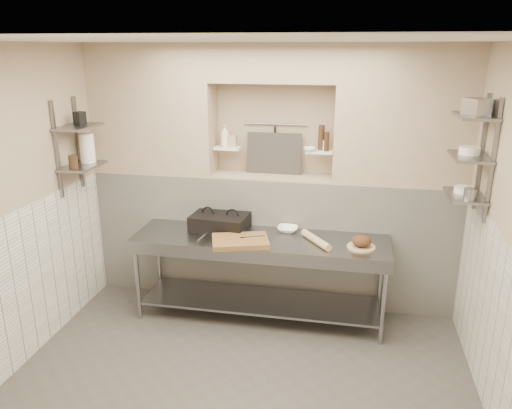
% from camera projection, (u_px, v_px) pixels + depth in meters
% --- Properties ---
extents(floor, '(4.00, 3.90, 0.10)m').
position_uv_depth(floor, '(237.00, 393.00, 4.23)').
color(floor, '#45413D').
rests_on(floor, ground).
extents(ceiling, '(4.00, 3.90, 0.10)m').
position_uv_depth(ceiling, '(232.00, 32.00, 3.35)').
color(ceiling, silver).
rests_on(ceiling, ground).
extents(wall_back, '(4.00, 0.10, 2.80)m').
position_uv_depth(wall_back, '(276.00, 172.00, 5.66)').
color(wall_back, tan).
rests_on(wall_back, ground).
extents(backwall_lower, '(4.00, 0.40, 1.40)m').
position_uv_depth(backwall_lower, '(272.00, 237.00, 5.64)').
color(backwall_lower, white).
rests_on(backwall_lower, floor).
extents(alcove_sill, '(1.30, 0.40, 0.02)m').
position_uv_depth(alcove_sill, '(272.00, 176.00, 5.43)').
color(alcove_sill, tan).
rests_on(alcove_sill, backwall_lower).
extents(backwall_pillar_left, '(1.35, 0.40, 1.40)m').
position_uv_depth(backwall_pillar_left, '(154.00, 109.00, 5.46)').
color(backwall_pillar_left, tan).
rests_on(backwall_pillar_left, backwall_lower).
extents(backwall_pillar_right, '(1.35, 0.40, 1.40)m').
position_uv_depth(backwall_pillar_right, '(404.00, 115.00, 4.97)').
color(backwall_pillar_right, tan).
rests_on(backwall_pillar_right, backwall_lower).
extents(backwall_header, '(1.30, 0.40, 0.40)m').
position_uv_depth(backwall_header, '(273.00, 63.00, 5.07)').
color(backwall_header, tan).
rests_on(backwall_header, backwall_lower).
extents(wainscot_left, '(0.02, 3.90, 1.40)m').
position_uv_depth(wainscot_left, '(16.00, 292.00, 4.37)').
color(wainscot_left, white).
rests_on(wainscot_left, floor).
extents(wainscot_right, '(0.02, 3.90, 1.40)m').
position_uv_depth(wainscot_right, '(501.00, 342.00, 3.64)').
color(wainscot_right, white).
rests_on(wainscot_right, floor).
extents(alcove_shelf_left, '(0.28, 0.16, 0.02)m').
position_uv_depth(alcove_shelf_left, '(227.00, 148.00, 5.43)').
color(alcove_shelf_left, white).
rests_on(alcove_shelf_left, backwall_lower).
extents(alcove_shelf_right, '(0.28, 0.16, 0.02)m').
position_uv_depth(alcove_shelf_right, '(319.00, 152.00, 5.25)').
color(alcove_shelf_right, white).
rests_on(alcove_shelf_right, backwall_lower).
extents(utensil_rail, '(0.70, 0.02, 0.02)m').
position_uv_depth(utensil_rail, '(275.00, 124.00, 5.42)').
color(utensil_rail, gray).
rests_on(utensil_rail, wall_back).
extents(hanging_steel, '(0.02, 0.02, 0.30)m').
position_uv_depth(hanging_steel, '(275.00, 140.00, 5.46)').
color(hanging_steel, black).
rests_on(hanging_steel, utensil_rail).
extents(splash_panel, '(0.60, 0.08, 0.45)m').
position_uv_depth(splash_panel, '(274.00, 153.00, 5.45)').
color(splash_panel, '#383330').
rests_on(splash_panel, alcove_sill).
extents(shelf_rail_left_a, '(0.03, 0.03, 0.95)m').
position_uv_depth(shelf_rail_left_a, '(78.00, 143.00, 5.20)').
color(shelf_rail_left_a, slate).
rests_on(shelf_rail_left_a, wall_left).
extents(shelf_rail_left_b, '(0.03, 0.03, 0.95)m').
position_uv_depth(shelf_rail_left_b, '(57.00, 150.00, 4.83)').
color(shelf_rail_left_b, slate).
rests_on(shelf_rail_left_b, wall_left).
extents(wall_shelf_left_lower, '(0.30, 0.50, 0.02)m').
position_uv_depth(wall_shelf_left_lower, '(82.00, 166.00, 5.05)').
color(wall_shelf_left_lower, slate).
rests_on(wall_shelf_left_lower, wall_left).
extents(wall_shelf_left_upper, '(0.30, 0.50, 0.03)m').
position_uv_depth(wall_shelf_left_upper, '(78.00, 127.00, 4.93)').
color(wall_shelf_left_upper, slate).
rests_on(wall_shelf_left_upper, wall_left).
extents(shelf_rail_right_a, '(0.03, 0.03, 1.05)m').
position_uv_depth(shelf_rail_right_a, '(481.00, 153.00, 4.46)').
color(shelf_rail_right_a, slate).
rests_on(shelf_rail_right_a, wall_right).
extents(shelf_rail_right_b, '(0.03, 0.03, 1.05)m').
position_uv_depth(shelf_rail_right_b, '(492.00, 163.00, 4.09)').
color(shelf_rail_right_b, slate).
rests_on(shelf_rail_right_b, wall_right).
extents(wall_shelf_right_lower, '(0.30, 0.50, 0.02)m').
position_uv_depth(wall_shelf_right_lower, '(465.00, 196.00, 4.41)').
color(wall_shelf_right_lower, slate).
rests_on(wall_shelf_right_lower, wall_right).
extents(wall_shelf_right_mid, '(0.30, 0.50, 0.02)m').
position_uv_depth(wall_shelf_right_mid, '(470.00, 157.00, 4.30)').
color(wall_shelf_right_mid, slate).
rests_on(wall_shelf_right_mid, wall_right).
extents(wall_shelf_right_upper, '(0.30, 0.50, 0.03)m').
position_uv_depth(wall_shelf_right_upper, '(475.00, 116.00, 4.19)').
color(wall_shelf_right_upper, slate).
rests_on(wall_shelf_right_upper, wall_right).
extents(prep_table, '(2.60, 0.70, 0.90)m').
position_uv_depth(prep_table, '(260.00, 262.00, 5.14)').
color(prep_table, gray).
rests_on(prep_table, floor).
extents(panini_press, '(0.62, 0.47, 0.16)m').
position_uv_depth(panini_press, '(220.00, 221.00, 5.31)').
color(panini_press, black).
rests_on(panini_press, prep_table).
extents(cutting_board, '(0.64, 0.53, 0.05)m').
position_uv_depth(cutting_board, '(240.00, 241.00, 4.92)').
color(cutting_board, brown).
rests_on(cutting_board, prep_table).
extents(knife_blade, '(0.25, 0.13, 0.01)m').
position_uv_depth(knife_blade, '(253.00, 237.00, 4.97)').
color(knife_blade, gray).
rests_on(knife_blade, cutting_board).
extents(tongs, '(0.06, 0.26, 0.02)m').
position_uv_depth(tongs, '(203.00, 236.00, 4.95)').
color(tongs, gray).
rests_on(tongs, cutting_board).
extents(mixing_bowl, '(0.22, 0.22, 0.05)m').
position_uv_depth(mixing_bowl, '(288.00, 229.00, 5.23)').
color(mixing_bowl, white).
rests_on(mixing_bowl, prep_table).
extents(rolling_pin, '(0.33, 0.42, 0.07)m').
position_uv_depth(rolling_pin, '(316.00, 240.00, 4.92)').
color(rolling_pin, '#D1B78B').
rests_on(rolling_pin, prep_table).
extents(bread_board, '(0.27, 0.27, 0.02)m').
position_uv_depth(bread_board, '(361.00, 247.00, 4.82)').
color(bread_board, '#D1B78B').
rests_on(bread_board, prep_table).
extents(bread_loaf, '(0.19, 0.19, 0.11)m').
position_uv_depth(bread_loaf, '(361.00, 241.00, 4.80)').
color(bread_loaf, '#4C2D19').
rests_on(bread_loaf, bread_board).
extents(bottle_soap, '(0.12, 0.12, 0.24)m').
position_uv_depth(bottle_soap, '(225.00, 136.00, 5.40)').
color(bottle_soap, white).
rests_on(bottle_soap, alcove_shelf_left).
extents(jar_alcove, '(0.09, 0.09, 0.13)m').
position_uv_depth(jar_alcove, '(233.00, 141.00, 5.41)').
color(jar_alcove, tan).
rests_on(jar_alcove, alcove_shelf_left).
extents(bowl_alcove, '(0.16, 0.16, 0.04)m').
position_uv_depth(bowl_alcove, '(310.00, 149.00, 5.21)').
color(bowl_alcove, white).
rests_on(bowl_alcove, alcove_shelf_right).
extents(condiment_a, '(0.05, 0.05, 0.20)m').
position_uv_depth(condiment_a, '(326.00, 142.00, 5.19)').
color(condiment_a, '#332112').
rests_on(condiment_a, alcove_shelf_right).
extents(condiment_b, '(0.07, 0.07, 0.26)m').
position_uv_depth(condiment_b, '(321.00, 138.00, 5.24)').
color(condiment_b, '#332112').
rests_on(condiment_b, alcove_shelf_right).
extents(condiment_c, '(0.06, 0.06, 0.11)m').
position_uv_depth(condiment_c, '(326.00, 146.00, 5.21)').
color(condiment_c, white).
rests_on(condiment_c, alcove_shelf_right).
extents(jug_left, '(0.15, 0.15, 0.30)m').
position_uv_depth(jug_left, '(87.00, 148.00, 5.12)').
color(jug_left, white).
rests_on(jug_left, wall_shelf_left_lower).
extents(jar_left, '(0.09, 0.09, 0.13)m').
position_uv_depth(jar_left, '(73.00, 162.00, 4.88)').
color(jar_left, '#332112').
rests_on(jar_left, wall_shelf_left_lower).
extents(box_left_upper, '(0.12, 0.12, 0.13)m').
position_uv_depth(box_left_upper, '(80.00, 118.00, 4.95)').
color(box_left_upper, black).
rests_on(box_left_upper, wall_shelf_left_upper).
extents(bowl_right, '(0.18, 0.18, 0.05)m').
position_uv_depth(bowl_right, '(464.00, 190.00, 4.44)').
color(bowl_right, white).
rests_on(bowl_right, wall_shelf_right_lower).
extents(canister_right, '(0.10, 0.10, 0.10)m').
position_uv_depth(canister_right, '(470.00, 194.00, 4.22)').
color(canister_right, gray).
rests_on(canister_right, wall_shelf_right_lower).
extents(bowl_right_mid, '(0.18, 0.18, 0.07)m').
position_uv_depth(bowl_right_mid, '(469.00, 151.00, 4.33)').
color(bowl_right_mid, white).
rests_on(bowl_right_mid, wall_shelf_right_mid).
extents(basket_right, '(0.25, 0.28, 0.14)m').
position_uv_depth(basket_right, '(479.00, 107.00, 4.10)').
color(basket_right, gray).
rests_on(basket_right, wall_shelf_right_upper).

